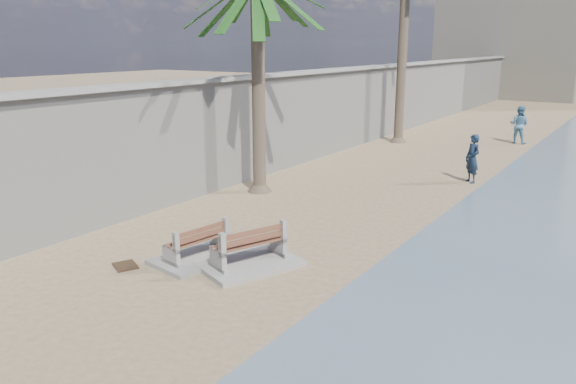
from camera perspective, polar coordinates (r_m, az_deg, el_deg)
The scene contains 8 objects.
seawall at distance 26.81m, azimuth 7.10°, elevation 8.54°, with size 0.45×70.00×3.50m, color gray.
wall_cap at distance 26.68m, azimuth 7.22°, elevation 12.39°, with size 0.80×70.00×0.12m, color gray.
end_building at distance 56.57m, azimuth 25.75°, elevation 15.85°, with size 18.00×12.00×14.00m, color #B7AA93.
bench_near at distance 12.58m, azimuth -9.24°, elevation -5.38°, with size 1.57×2.06×0.79m.
bench_far at distance 12.11m, azimuth -3.97°, elevation -5.86°, with size 2.07×2.44×0.87m.
person_a at distance 20.20m, azimuth 18.26°, elevation 3.58°, with size 0.69×0.47×1.92m, color #132135.
person_b at distance 29.05m, azimuth 22.43°, elevation 6.53°, with size 0.96×0.75×1.99m, color teal.
debris_d at distance 12.69m, azimuth -16.19°, elevation -7.21°, with size 0.57×0.45×0.03m, color #382616.
Camera 1 is at (6.70, -3.85, 4.66)m, focal length 35.00 mm.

